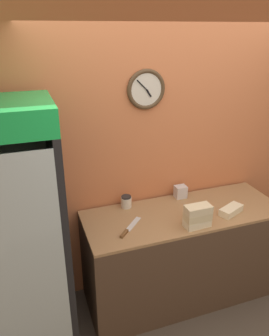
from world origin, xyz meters
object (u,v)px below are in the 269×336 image
sandwich_flat_left (231,210)px  sandwich_stack_middle (198,216)px  condiment_jar (126,202)px  napkin_dispenser (181,192)px  sandwich_stack_top (198,209)px  chefs_knife (128,230)px  beverage_cooler (9,223)px  sandwich_stack_bottom (197,223)px

sandwich_flat_left → sandwich_stack_middle: bearing=-168.0°
sandwich_flat_left → condiment_jar: 0.94m
sandwich_flat_left → napkin_dispenser: napkin_dispenser is taller
sandwich_stack_top → sandwich_flat_left: bearing=12.0°
sandwich_stack_middle → chefs_knife: 0.58m
beverage_cooler → sandwich_flat_left: beverage_cooler is taller
sandwich_flat_left → chefs_knife: sandwich_flat_left is taller
chefs_knife → sandwich_flat_left: bearing=-2.8°
sandwich_stack_bottom → sandwich_flat_left: sandwich_stack_bottom is taller
sandwich_stack_top → chefs_knife: size_ratio=0.81×
sandwich_stack_top → condiment_jar: bearing=132.4°
beverage_cooler → condiment_jar: (0.99, 0.24, -0.13)m
beverage_cooler → sandwich_stack_top: size_ratio=9.38×
sandwich_stack_middle → chefs_knife: size_ratio=0.81×
sandwich_stack_middle → condiment_jar: sandwich_stack_middle is taller
sandwich_stack_bottom → sandwich_stack_middle: bearing=0.0°
sandwich_stack_middle → napkin_dispenser: size_ratio=1.82×
sandwich_stack_top → napkin_dispenser: 0.52m
sandwich_stack_bottom → condiment_jar: (-0.46, 0.50, 0.02)m
chefs_knife → sandwich_stack_top: bearing=-12.9°
condiment_jar → beverage_cooler: bearing=-166.5°
chefs_knife → napkin_dispenser: size_ratio=2.24×
beverage_cooler → condiment_jar: beverage_cooler is taller
sandwich_stack_bottom → chefs_knife: size_ratio=0.83×
chefs_knife → sandwich_stack_middle: bearing=-12.9°
sandwich_stack_middle → napkin_dispenser: 0.51m
sandwich_stack_bottom → sandwich_stack_top: (0.00, 0.00, 0.13)m
sandwich_stack_bottom → napkin_dispenser: bearing=78.9°
chefs_knife → condiment_jar: bearing=73.8°
sandwich_stack_top → napkin_dispenser: size_ratio=1.81×
sandwich_stack_top → sandwich_flat_left: size_ratio=0.84×
chefs_knife → napkin_dispenser: bearing=29.5°
sandwich_stack_bottom → sandwich_flat_left: 0.40m
beverage_cooler → sandwich_stack_middle: beverage_cooler is taller
sandwich_stack_top → sandwich_flat_left: 0.42m
sandwich_stack_middle → condiment_jar: 0.68m
beverage_cooler → chefs_knife: size_ratio=7.56×
beverage_cooler → napkin_dispenser: (1.55, 0.24, -0.12)m
beverage_cooler → sandwich_flat_left: 1.85m
beverage_cooler → sandwich_flat_left: bearing=-5.5°
sandwich_stack_middle → sandwich_stack_top: 0.06m
beverage_cooler → sandwich_stack_top: (1.45, -0.26, -0.02)m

